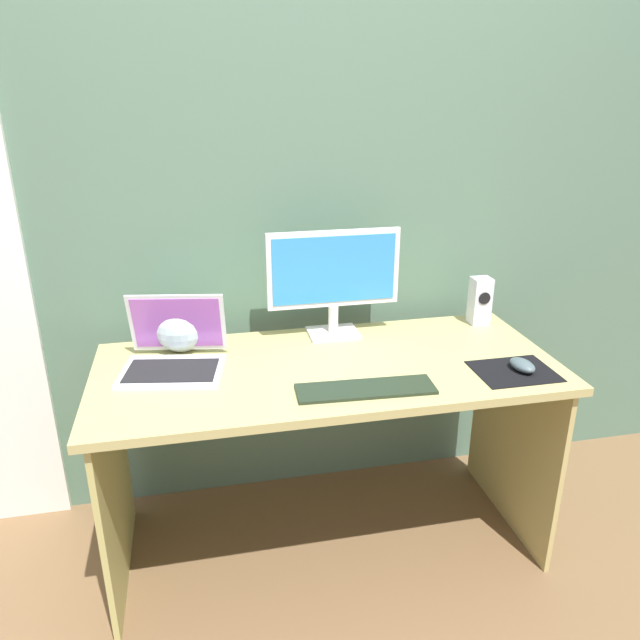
# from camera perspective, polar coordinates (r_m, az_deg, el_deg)

# --- Properties ---
(ground_plane) EXTENTS (8.00, 8.00, 0.00)m
(ground_plane) POSITION_cam_1_polar(r_m,az_deg,el_deg) (2.39, 0.62, -20.02)
(ground_plane) COLOR brown
(wall_back) EXTENTS (6.00, 0.04, 2.50)m
(wall_back) POSITION_cam_1_polar(r_m,az_deg,el_deg) (2.23, -1.71, 12.94)
(wall_back) COLOR #51725D
(wall_back) RESTS_ON ground_plane
(desk) EXTENTS (1.50, 0.66, 0.72)m
(desk) POSITION_cam_1_polar(r_m,az_deg,el_deg) (2.05, 0.68, -7.81)
(desk) COLOR tan
(desk) RESTS_ON ground_plane
(monitor) EXTENTS (0.47, 0.14, 0.39)m
(monitor) POSITION_cam_1_polar(r_m,az_deg,el_deg) (2.14, 1.29, 4.03)
(monitor) COLOR silver
(monitor) RESTS_ON desk
(speaker_right) EXTENTS (0.07, 0.07, 0.18)m
(speaker_right) POSITION_cam_1_polar(r_m,az_deg,el_deg) (2.37, 14.79, 1.75)
(speaker_right) COLOR silver
(speaker_right) RESTS_ON desk
(laptop) EXTENTS (0.36, 0.32, 0.23)m
(laptop) POSITION_cam_1_polar(r_m,az_deg,el_deg) (2.00, -13.55, -3.18)
(laptop) COLOR silver
(laptop) RESTS_ON desk
(fishbowl) EXTENTS (0.18, 0.18, 0.18)m
(fishbowl) POSITION_cam_1_polar(r_m,az_deg,el_deg) (2.12, -12.99, -0.53)
(fishbowl) COLOR silver
(fishbowl) RESTS_ON desk
(keyboard_external) EXTENTS (0.42, 0.14, 0.01)m
(keyboard_external) POSITION_cam_1_polar(r_m,az_deg,el_deg) (1.83, 4.31, -6.48)
(keyboard_external) COLOR #212C1D
(keyboard_external) RESTS_ON desk
(mousepad) EXTENTS (0.25, 0.20, 0.00)m
(mousepad) POSITION_cam_1_polar(r_m,az_deg,el_deg) (2.03, 17.75, -4.61)
(mousepad) COLOR black
(mousepad) RESTS_ON desk
(mouse) EXTENTS (0.08, 0.11, 0.04)m
(mouse) POSITION_cam_1_polar(r_m,az_deg,el_deg) (2.04, 18.47, -4.05)
(mouse) COLOR #46575C
(mouse) RESTS_ON mousepad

